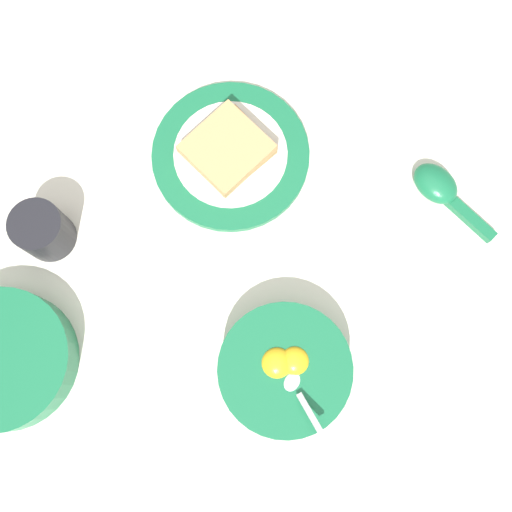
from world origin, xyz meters
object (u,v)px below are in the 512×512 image
soup_spoon (441,189)px  congee_bowl (2,359)px  toast_sandwich (228,149)px  toast_plate (231,155)px  drinking_cup (42,230)px  egg_bowl (284,370)px

soup_spoon → congee_bowl: size_ratio=0.80×
toast_sandwich → soup_spoon: size_ratio=0.86×
toast_plate → toast_sandwich: 0.02m
congee_bowl → drinking_cup: drinking_cup is taller
egg_bowl → soup_spoon: (-0.31, 0.05, -0.02)m
egg_bowl → soup_spoon: bearing=170.3°
soup_spoon → congee_bowl: congee_bowl is taller
toast_plate → egg_bowl: bearing=45.3°
soup_spoon → drinking_cup: (0.33, -0.40, 0.02)m
soup_spoon → drinking_cup: 0.52m
soup_spoon → drinking_cup: bearing=-51.1°
drinking_cup → toast_sandwich: bearing=147.6°
toast_sandwich → congee_bowl: 0.39m
toast_plate → toast_sandwich: (0.00, -0.00, 0.02)m
egg_bowl → toast_plate: bearing=-134.7°
congee_bowl → toast_sandwich: bearing=166.9°
egg_bowl → congee_bowl: bearing=-60.3°
congee_bowl → toast_plate: bearing=166.8°
egg_bowl → drinking_cup: (0.01, -0.35, 0.01)m
toast_sandwich → toast_plate: bearing=145.2°
congee_bowl → drinking_cup: bearing=-161.8°
toast_sandwich → drinking_cup: bearing=-32.4°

